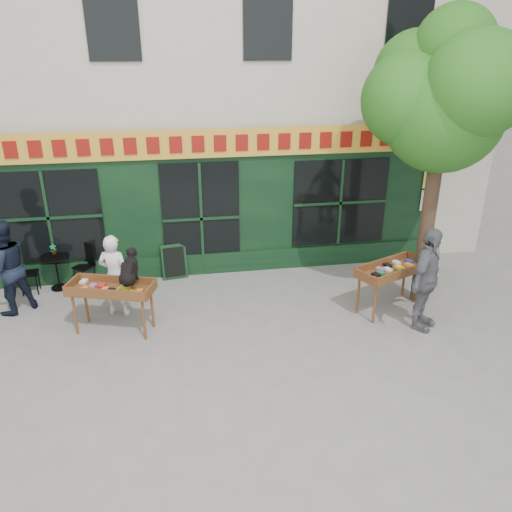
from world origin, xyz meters
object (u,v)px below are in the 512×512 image
object	(u,v)px
bistro_table	(56,266)
man_left	(6,268)
book_cart_right	(392,272)
man_right	(426,280)
book_cart_center	(111,291)
dog	(129,267)
woman	(115,275)

from	to	relation	value
bistro_table	man_left	world-z (taller)	man_left
book_cart_right	man_right	world-z (taller)	man_right
book_cart_center	dog	xyz separation A→B (m)	(0.35, -0.05, 0.47)
woman	man_right	xyz separation A→B (m)	(5.63, -1.49, 0.16)
book_cart_center	bistro_table	size ratio (longest dim) A/B	2.13
woman	book_cart_right	world-z (taller)	woman
book_cart_center	man_left	bearing A→B (deg)	170.20
woman	book_cart_center	bearing A→B (deg)	107.87
woman	man_right	world-z (taller)	man_right
dog	man_right	xyz separation A→B (m)	(5.28, -0.79, -0.31)
book_cart_right	woman	bearing A→B (deg)	148.61
bistro_table	book_cart_center	bearing A→B (deg)	-55.47
bistro_table	book_cart_right	bearing A→B (deg)	-17.17
woman	book_cart_right	distance (m)	5.38
book_cart_right	bistro_table	bearing A→B (deg)	139.30
bistro_table	man_left	xyz separation A→B (m)	(-0.70, -0.90, 0.41)
dog	bistro_table	xyz separation A→B (m)	(-1.71, 2.03, -0.75)
book_cart_center	man_left	xyz separation A→B (m)	(-2.06, 1.08, 0.13)
book_cart_right	bistro_table	xyz separation A→B (m)	(-6.69, 2.07, -0.28)
book_cart_center	book_cart_right	bearing A→B (deg)	16.94
dog	man_left	size ratio (longest dim) A/B	0.31
book_cart_right	bistro_table	size ratio (longest dim) A/B	2.14
dog	woman	bearing A→B (deg)	134.43
woman	bistro_table	distance (m)	1.93
man_right	man_left	world-z (taller)	man_right
man_left	man_right	bearing A→B (deg)	126.27
book_cart_right	man_right	distance (m)	0.82
book_cart_right	bistro_table	world-z (taller)	book_cart_right
bistro_table	man_right	bearing A→B (deg)	-21.95
book_cart_center	woman	distance (m)	0.65
woman	bistro_table	world-z (taller)	woman
book_cart_center	book_cart_right	xyz separation A→B (m)	(5.33, -0.09, 0.00)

